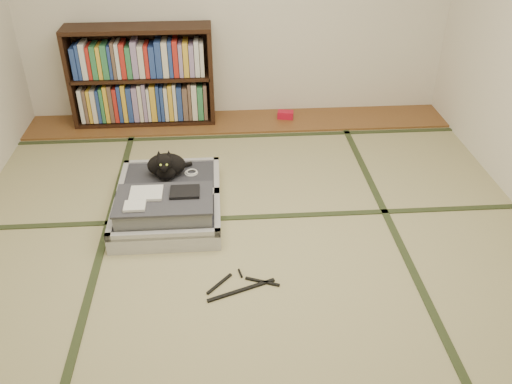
{
  "coord_description": "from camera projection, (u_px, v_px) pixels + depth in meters",
  "views": [
    {
      "loc": [
        -0.17,
        -2.79,
        2.26
      ],
      "look_at": [
        0.05,
        0.35,
        0.25
      ],
      "focal_mm": 38.0,
      "sensor_mm": 36.0,
      "label": 1
    }
  ],
  "objects": [
    {
      "name": "red_item",
      "position": [
        285.0,
        115.0,
        5.28
      ],
      "size": [
        0.17,
        0.12,
        0.07
      ],
      "primitive_type": "cube",
      "rotation": [
        0.0,
        0.0,
        -0.21
      ],
      "color": "red",
      "rests_on": "wood_strip"
    },
    {
      "name": "cable_coil",
      "position": [
        191.0,
        173.0,
        4.15
      ],
      "size": [
        0.1,
        0.1,
        0.02
      ],
      "color": "white",
      "rests_on": "suitcase"
    },
    {
      "name": "floor",
      "position": [
        252.0,
        253.0,
        3.57
      ],
      "size": [
        4.5,
        4.5,
        0.0
      ],
      "primitive_type": "plane",
      "color": "tan",
      "rests_on": "ground"
    },
    {
      "name": "cat",
      "position": [
        166.0,
        165.0,
        4.06
      ],
      "size": [
        0.33,
        0.33,
        0.27
      ],
      "color": "black",
      "rests_on": "suitcase"
    },
    {
      "name": "suitcase",
      "position": [
        168.0,
        202.0,
        3.89
      ],
      "size": [
        0.75,
        1.0,
        0.29
      ],
      "color": "#B8B8BD",
      "rests_on": "floor"
    },
    {
      "name": "wood_strip",
      "position": [
        239.0,
        122.0,
        5.25
      ],
      "size": [
        4.0,
        0.5,
        0.02
      ],
      "primitive_type": "cube",
      "color": "brown",
      "rests_on": "ground"
    },
    {
      "name": "room_shell",
      "position": [
        251.0,
        31.0,
        2.78
      ],
      "size": [
        4.5,
        4.5,
        4.5
      ],
      "color": "white",
      "rests_on": "ground"
    },
    {
      "name": "bookcase",
      "position": [
        142.0,
        78.0,
        5.02
      ],
      "size": [
        1.31,
        0.3,
        0.92
      ],
      "color": "black",
      "rests_on": "wood_strip"
    },
    {
      "name": "tatami_borders",
      "position": [
        248.0,
        210.0,
        3.99
      ],
      "size": [
        4.0,
        4.5,
        0.01
      ],
      "color": "#2D381E",
      "rests_on": "ground"
    },
    {
      "name": "hanger",
      "position": [
        241.0,
        286.0,
        3.29
      ],
      "size": [
        0.45,
        0.28,
        0.01
      ],
      "color": "black",
      "rests_on": "floor"
    }
  ]
}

